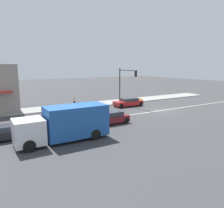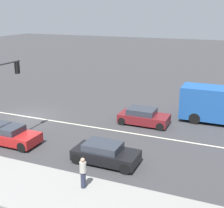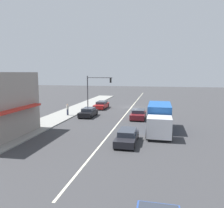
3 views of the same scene
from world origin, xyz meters
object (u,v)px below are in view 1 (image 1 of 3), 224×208
object	(u,v)px
sedan_maroon	(110,118)
suv_black	(84,107)
pedestrian	(74,101)
delivery_truck	(66,123)
sedan_dark	(0,133)
hatchback_red	(128,102)
warning_aframe_sign	(140,101)
traffic_signal_main	(125,80)

from	to	relation	value
sedan_maroon	suv_black	bearing A→B (deg)	-0.69
pedestrian	delivery_truck	size ratio (longest dim) A/B	0.22
sedan_maroon	sedan_dark	bearing A→B (deg)	90.00
delivery_truck	hatchback_red	xyz separation A→B (m)	(10.00, -13.36, -0.85)
warning_aframe_sign	sedan_maroon	bearing A→B (deg)	127.76
delivery_truck	hatchback_red	distance (m)	16.71
sedan_dark	suv_black	bearing A→B (deg)	-56.06
hatchback_red	sedan_dark	bearing A→B (deg)	111.72
warning_aframe_sign	pedestrian	bearing A→B (deg)	78.54
pedestrian	suv_black	xyz separation A→B (m)	(-3.10, -0.18, -0.38)
suv_black	sedan_maroon	xyz separation A→B (m)	(-7.20, 0.09, 0.02)
pedestrian	sedan_maroon	world-z (taller)	pedestrian
traffic_signal_main	delivery_truck	distance (m)	17.60
warning_aframe_sign	sedan_dark	xyz separation A→B (m)	(-8.15, 21.13, 0.17)
traffic_signal_main	delivery_truck	xyz separation A→B (m)	(-11.12, 13.41, -2.43)
sedan_dark	sedan_maroon	world-z (taller)	sedan_maroon
traffic_signal_main	suv_black	distance (m)	8.20
delivery_truck	sedan_maroon	bearing A→B (deg)	-64.60
pedestrian	sedan_maroon	bearing A→B (deg)	-179.47
traffic_signal_main	sedan_dark	distance (m)	20.22
pedestrian	sedan_dark	size ratio (longest dim) A/B	0.39
pedestrian	sedan_dark	world-z (taller)	pedestrian
pedestrian	sedan_dark	bearing A→B (deg)	134.42
hatchback_red	traffic_signal_main	bearing A→B (deg)	-2.62
traffic_signal_main	suv_black	xyz separation A→B (m)	(-1.12, 7.43, -3.29)
sedan_dark	hatchback_red	bearing A→B (deg)	-68.28
sedan_dark	traffic_signal_main	bearing A→B (deg)	-65.33
pedestrian	sedan_maroon	xyz separation A→B (m)	(-10.30, -0.10, -0.37)
warning_aframe_sign	sedan_dark	world-z (taller)	sedan_dark
warning_aframe_sign	sedan_maroon	xyz separation A→B (m)	(-8.15, 10.52, 0.20)
traffic_signal_main	delivery_truck	size ratio (longest dim) A/B	0.75
warning_aframe_sign	delivery_truck	bearing A→B (deg)	123.70
traffic_signal_main	sedan_dark	bearing A→B (deg)	114.67
pedestrian	delivery_truck	world-z (taller)	delivery_truck
sedan_maroon	traffic_signal_main	bearing A→B (deg)	-42.08
warning_aframe_sign	hatchback_red	bearing A→B (deg)	107.29
delivery_truck	sedan_dark	distance (m)	5.55
delivery_truck	suv_black	xyz separation A→B (m)	(10.00, -5.98, -0.86)
warning_aframe_sign	suv_black	bearing A→B (deg)	95.21
traffic_signal_main	pedestrian	xyz separation A→B (m)	(1.98, 7.61, -2.91)
sedan_maroon	hatchback_red	bearing A→B (deg)	-46.03
traffic_signal_main	hatchback_red	world-z (taller)	traffic_signal_main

